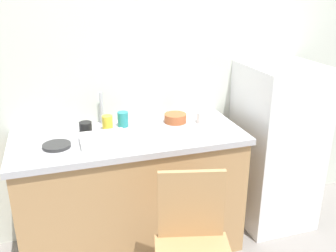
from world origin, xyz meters
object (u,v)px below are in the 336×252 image
(refrigerator, at_px, (276,146))
(cup_white, at_px, (203,118))
(cup_black, at_px, (86,128))
(hotplate, at_px, (57,146))
(cup_teal, at_px, (123,119))
(chair, at_px, (193,248))
(terracotta_bowl, at_px, (175,118))
(dish_tray, at_px, (103,139))
(cup_yellow, at_px, (107,123))

(refrigerator, xyz_separation_m, cup_white, (-0.60, 0.04, 0.28))
(refrigerator, height_order, cup_white, refrigerator)
(cup_black, bearing_deg, hotplate, -138.01)
(cup_black, distance_m, cup_teal, 0.26)
(hotplate, bearing_deg, chair, -47.25)
(terracotta_bowl, xyz_separation_m, cup_white, (0.18, -0.07, 0.01))
(cup_white, xyz_separation_m, cup_black, (-0.81, 0.05, -0.00))
(dish_tray, relative_size, cup_white, 3.33)
(refrigerator, bearing_deg, cup_yellow, 174.92)
(dish_tray, xyz_separation_m, cup_black, (-0.08, 0.20, 0.01))
(cup_teal, bearing_deg, dish_tray, -125.11)
(cup_white, bearing_deg, terracotta_bowl, 158.30)
(hotplate, distance_m, cup_teal, 0.51)
(refrigerator, relative_size, chair, 1.42)
(dish_tray, relative_size, hotplate, 1.65)
(chair, bearing_deg, cup_white, 79.36)
(refrigerator, height_order, dish_tray, refrigerator)
(cup_yellow, distance_m, cup_black, 0.15)
(refrigerator, height_order, chair, refrigerator)
(cup_yellow, bearing_deg, hotplate, -150.66)
(refrigerator, bearing_deg, chair, -141.96)
(dish_tray, distance_m, cup_teal, 0.30)
(chair, xyz_separation_m, cup_black, (-0.44, 0.85, 0.41))
(chair, relative_size, cup_yellow, 8.88)
(chair, distance_m, dish_tray, 0.85)
(terracotta_bowl, xyz_separation_m, hotplate, (-0.82, -0.19, -0.02))
(dish_tray, distance_m, cup_yellow, 0.22)
(terracotta_bowl, distance_m, hotplate, 0.84)
(cup_teal, bearing_deg, cup_black, -168.68)
(cup_yellow, distance_m, cup_teal, 0.12)
(terracotta_bowl, bearing_deg, hotplate, -166.72)
(chair, bearing_deg, hotplate, 147.07)
(cup_teal, bearing_deg, hotplate, -153.49)
(cup_black, bearing_deg, dish_tray, -66.55)
(cup_white, bearing_deg, cup_black, 176.38)
(refrigerator, xyz_separation_m, terracotta_bowl, (-0.78, 0.12, 0.27))
(cup_black, bearing_deg, cup_white, -3.62)
(refrigerator, distance_m, dish_tray, 1.35)
(refrigerator, relative_size, hotplate, 7.42)
(cup_yellow, bearing_deg, refrigerator, -5.08)
(terracotta_bowl, distance_m, cup_black, 0.63)
(refrigerator, distance_m, cup_yellow, 1.30)
(terracotta_bowl, xyz_separation_m, cup_teal, (-0.37, 0.03, 0.02))
(cup_black, bearing_deg, cup_yellow, 6.76)
(chair, xyz_separation_m, dish_tray, (-0.35, 0.66, 0.40))
(dish_tray, height_order, cup_black, cup_black)
(refrigerator, height_order, cup_black, refrigerator)
(refrigerator, bearing_deg, dish_tray, -175.62)
(cup_white, bearing_deg, cup_yellow, 174.09)
(cup_yellow, bearing_deg, cup_teal, 17.06)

